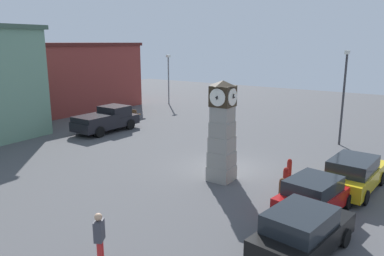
# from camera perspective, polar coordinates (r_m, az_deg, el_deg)

# --- Properties ---
(ground_plane) EXTENTS (72.41, 72.41, 0.00)m
(ground_plane) POSITION_cam_1_polar(r_m,az_deg,el_deg) (20.57, 5.04, -5.98)
(ground_plane) COLOR #4C4C4F
(clock_tower) EXTENTS (1.34, 1.28, 4.92)m
(clock_tower) POSITION_cam_1_polar(r_m,az_deg,el_deg) (18.05, 4.62, -0.88)
(clock_tower) COLOR gray
(clock_tower) RESTS_ON ground_plane
(bollard_near_tower) EXTENTS (0.24, 0.24, 1.08)m
(bollard_near_tower) POSITION_cam_1_polar(r_m,az_deg,el_deg) (19.16, 14.60, -6.08)
(bollard_near_tower) COLOR maroon
(bollard_near_tower) RESTS_ON ground_plane
(bollard_mid_row) EXTENTS (0.26, 0.26, 0.99)m
(bollard_mid_row) POSITION_cam_1_polar(r_m,az_deg,el_deg) (18.14, 14.09, -7.30)
(bollard_mid_row) COLOR maroon
(bollard_mid_row) RESTS_ON ground_plane
(bollard_far_row) EXTENTS (0.26, 0.26, 1.04)m
(bollard_far_row) POSITION_cam_1_polar(r_m,az_deg,el_deg) (16.61, 13.52, -9.08)
(bollard_far_row) COLOR brown
(bollard_far_row) RESTS_ON ground_plane
(car_navy_sedan) EXTENTS (4.32, 2.40, 1.56)m
(car_navy_sedan) POSITION_cam_1_polar(r_m,az_deg,el_deg) (12.86, 16.48, -14.82)
(car_navy_sedan) COLOR black
(car_navy_sedan) RESTS_ON ground_plane
(car_near_tower) EXTENTS (4.17, 2.37, 1.51)m
(car_near_tower) POSITION_cam_1_polar(r_m,az_deg,el_deg) (15.78, 18.22, -9.66)
(car_near_tower) COLOR #A51111
(car_near_tower) RESTS_ON ground_plane
(car_by_building) EXTENTS (4.70, 2.24, 1.60)m
(car_by_building) POSITION_cam_1_polar(r_m,az_deg,el_deg) (18.70, 23.43, -6.39)
(car_by_building) COLOR gold
(car_by_building) RESTS_ON ground_plane
(pickup_truck) EXTENTS (5.19, 2.37, 1.85)m
(pickup_truck) POSITION_cam_1_polar(r_m,az_deg,el_deg) (29.08, -12.93, 1.29)
(pickup_truck) COLOR black
(pickup_truck) RESTS_ON ground_plane
(bench) EXTENTS (0.69, 1.65, 0.90)m
(bench) POSITION_cam_1_polar(r_m,az_deg,el_deg) (33.53, -9.16, 2.28)
(bench) COLOR brown
(bench) RESTS_ON ground_plane
(pedestrian_near_bench) EXTENTS (0.47, 0.41, 1.74)m
(pedestrian_near_bench) POSITION_cam_1_polar(r_m,az_deg,el_deg) (11.96, -13.92, -15.71)
(pedestrian_near_bench) COLOR red
(pedestrian_near_bench) RESTS_ON ground_plane
(street_lamp_near_road) EXTENTS (0.50, 0.24, 5.30)m
(street_lamp_near_road) POSITION_cam_1_polar(r_m,az_deg,el_deg) (40.87, -3.60, 8.01)
(street_lamp_near_road) COLOR slate
(street_lamp_near_road) RESTS_ON ground_plane
(street_lamp_far_side) EXTENTS (0.50, 0.24, 6.15)m
(street_lamp_far_side) POSITION_cam_1_polar(r_m,az_deg,el_deg) (26.10, 22.13, 5.22)
(street_lamp_far_side) COLOR #333338
(street_lamp_far_side) RESTS_ON ground_plane
(storefront_low_left) EXTENTS (13.80, 9.66, 6.58)m
(storefront_low_left) POSITION_cam_1_polar(r_m,az_deg,el_deg) (40.13, -18.74, 7.51)
(storefront_low_left) COLOR maroon
(storefront_low_left) RESTS_ON ground_plane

